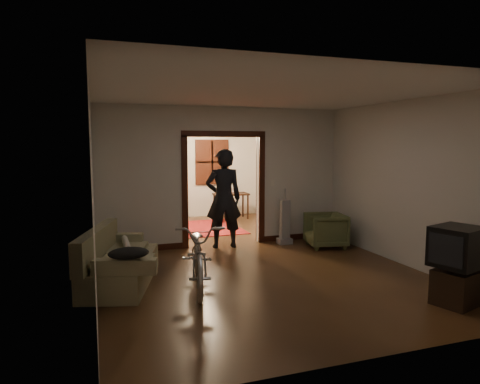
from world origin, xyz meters
name	(u,v)px	position (x,y,z in m)	size (l,w,h in m)	color
floor	(235,253)	(0.00, 0.00, 0.00)	(5.00, 8.50, 0.01)	black
ceiling	(235,103)	(0.00, 0.00, 2.80)	(5.00, 8.50, 0.01)	white
wall_back	(188,168)	(0.00, 4.25, 1.40)	(5.00, 0.02, 2.80)	beige
wall_left	(93,184)	(-2.50, 0.00, 1.40)	(0.02, 8.50, 2.80)	beige
wall_right	(350,176)	(2.50, 0.00, 1.40)	(0.02, 8.50, 2.80)	beige
partition_wall	(223,177)	(0.00, 0.75, 1.40)	(5.00, 0.14, 2.80)	beige
door_casing	(223,191)	(0.00, 0.75, 1.10)	(1.74, 0.20, 2.32)	black
far_window	(212,162)	(0.70, 4.21, 1.55)	(0.98, 0.06, 1.28)	black
chandelier	(202,132)	(0.00, 2.50, 2.35)	(0.24, 0.24, 0.24)	#FFE0A5
light_switch	(272,183)	(1.05, 0.68, 1.25)	(0.08, 0.01, 0.12)	silver
sofa	(121,256)	(-2.15, -1.15, 0.42)	(0.83, 1.84, 0.84)	#706F4B
rolled_paper	(126,244)	(-2.05, -0.85, 0.53)	(0.10, 0.10, 0.79)	beige
jacket	(129,253)	(-2.10, -2.06, 0.68)	(0.51, 0.38, 0.15)	black
bicycle	(199,254)	(-1.09, -1.67, 0.49)	(0.65, 1.87, 0.98)	silver
armchair	(325,230)	(1.87, -0.13, 0.34)	(0.73, 0.75, 0.68)	#4C5630
tv_stand	(456,288)	(1.87, -3.41, 0.23)	(0.50, 0.45, 0.45)	black
crt_tv	(458,247)	(1.87, -3.41, 0.77)	(0.59, 0.53, 0.51)	black
vacuum	(285,222)	(1.22, 0.40, 0.46)	(0.28, 0.23, 0.92)	gray
person	(224,199)	(-0.07, 0.52, 0.98)	(0.72, 0.47, 1.97)	black
oriental_rug	(206,228)	(0.08, 2.54, 0.01)	(1.57, 2.06, 0.02)	maroon
locker	(143,193)	(-1.28, 3.77, 0.80)	(0.80, 0.44, 1.60)	#29341F
globe	(142,149)	(-1.28, 3.77, 1.94)	(0.26, 0.26, 0.26)	#1E5972
desk	(231,206)	(1.07, 3.61, 0.35)	(0.94, 0.53, 0.70)	black
desk_chair	(222,205)	(0.66, 3.12, 0.47)	(0.42, 0.42, 0.94)	black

